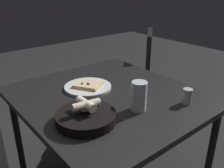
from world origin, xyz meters
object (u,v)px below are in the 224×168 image
pizza_plate (88,86)px  pepper_shaker (187,97)px  beer_glass (139,98)px  chair_near (135,75)px  bread_basket (86,116)px  dining_table (109,104)px

pizza_plate → pepper_shaker: bearing=30.2°
beer_glass → chair_near: 1.04m
bread_basket → chair_near: bearing=124.7°
dining_table → bread_basket: size_ratio=3.72×
pepper_shaker → bread_basket: bearing=-109.6°
pepper_shaker → chair_near: chair_near is taller
dining_table → bread_basket: 0.32m
beer_glass → chair_near: size_ratio=0.16×
pizza_plate → bread_basket: 0.37m
beer_glass → pepper_shaker: bearing=65.6°
pizza_plate → beer_glass: bearing=6.3°
dining_table → pepper_shaker: (0.34, 0.24, 0.10)m
pizza_plate → pepper_shaker: (0.48, 0.28, 0.03)m
dining_table → beer_glass: 0.26m
dining_table → beer_glass: bearing=-0.3°
pepper_shaker → beer_glass: bearing=-114.4°
bread_basket → pepper_shaker: (0.18, 0.50, 0.01)m
dining_table → chair_near: size_ratio=1.10×
beer_glass → chair_near: bearing=136.3°
pizza_plate → chair_near: (-0.36, 0.74, -0.21)m
pizza_plate → beer_glass: size_ratio=1.87×
pizza_plate → bread_basket: bearing=-35.2°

